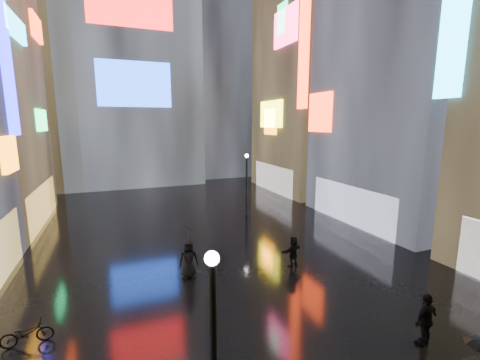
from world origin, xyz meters
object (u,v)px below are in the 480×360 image
lamp_near (213,352)px  bicycle (27,333)px  lamp_far (247,181)px  pedestrian_3 (426,319)px

lamp_near → bicycle: size_ratio=3.13×
lamp_far → pedestrian_3: 17.29m
lamp_far → pedestrian_3: bearing=-91.1°
lamp_near → pedestrian_3: size_ratio=2.69×
pedestrian_3 → lamp_far: bearing=-100.0°
lamp_near → lamp_far: same height
pedestrian_3 → bicycle: bearing=-30.3°
lamp_near → lamp_far: (8.40, 18.43, 0.00)m
lamp_far → bicycle: bearing=-137.9°
lamp_near → lamp_far: 20.25m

